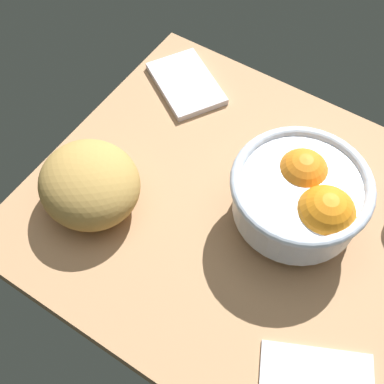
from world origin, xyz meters
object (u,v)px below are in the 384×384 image
bread_loaf (89,184)px  napkin_spare (317,382)px  napkin_folded (186,83)px  fruit_bowl (302,196)px

bread_loaf → napkin_spare: bread_loaf is taller
bread_loaf → napkin_folded: size_ratio=1.07×
bread_loaf → napkin_folded: bearing=93.3°
fruit_bowl → bread_loaf: 30.78cm
napkin_folded → napkin_spare: bearing=-38.9°
fruit_bowl → napkin_spare: bearing=-56.4°
fruit_bowl → bread_loaf: bearing=-153.1°
bread_loaf → napkin_spare: (40.49, -5.80, -4.33)cm
napkin_folded → napkin_spare: 54.08cm
fruit_bowl → bread_loaf: size_ratio=1.28×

